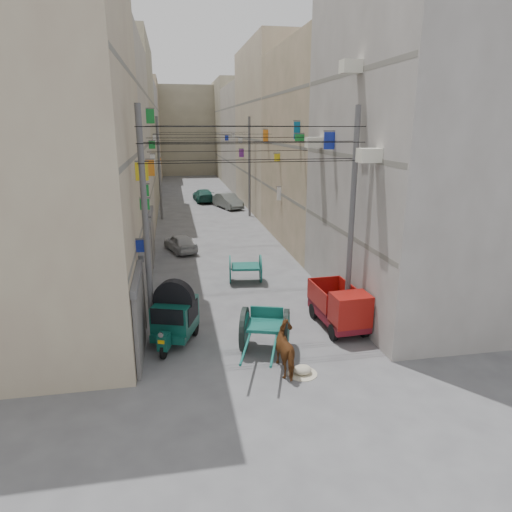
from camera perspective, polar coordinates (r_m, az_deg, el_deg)
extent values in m
plane|color=#4D4D50|center=(12.04, 4.99, -21.60)|extent=(140.00, 140.00, 0.00)
cube|color=tan|center=(17.99, -28.23, 11.51)|extent=(8.00, 10.00, 13.00)
cube|color=slate|center=(17.71, -14.80, 1.98)|extent=(0.25, 9.80, 0.18)
cube|color=slate|center=(17.26, -15.52, 11.68)|extent=(0.25, 9.80, 0.18)
cube|color=slate|center=(17.32, -16.31, 21.60)|extent=(0.25, 9.80, 0.18)
cube|color=#A59E8D|center=(28.69, -21.60, 12.27)|extent=(8.00, 12.00, 12.00)
cube|color=slate|center=(28.50, -13.30, 7.26)|extent=(0.25, 11.76, 0.18)
cube|color=slate|center=(28.22, -13.70, 13.28)|extent=(0.25, 11.76, 0.18)
cube|color=slate|center=(28.26, -14.12, 19.36)|extent=(0.25, 11.76, 0.18)
cube|color=tan|center=(41.51, -18.40, 14.79)|extent=(8.00, 14.00, 14.00)
cube|color=slate|center=(41.40, -12.54, 9.92)|extent=(0.25, 13.72, 0.18)
cube|color=slate|center=(41.20, -12.79, 14.07)|extent=(0.25, 13.72, 0.18)
cube|color=slate|center=(41.23, -13.06, 18.23)|extent=(0.25, 13.72, 0.18)
cube|color=#A29C97|center=(55.44, -16.40, 13.92)|extent=(8.00, 14.00, 11.80)
cube|color=slate|center=(55.34, -12.11, 11.40)|extent=(0.25, 13.72, 0.18)
cube|color=slate|center=(55.19, -12.29, 14.50)|extent=(0.25, 13.72, 0.18)
cube|color=slate|center=(55.21, -12.48, 17.61)|extent=(0.25, 13.72, 0.18)
cube|color=tan|center=(68.37, -15.40, 15.00)|extent=(8.00, 12.00, 13.50)
cube|color=slate|center=(68.30, -11.86, 12.23)|extent=(0.25, 11.76, 0.18)
cube|color=slate|center=(68.19, -12.01, 14.75)|extent=(0.25, 11.76, 0.18)
cube|color=slate|center=(68.20, -12.16, 17.26)|extent=(0.25, 11.76, 0.18)
cube|color=#A29C97|center=(20.23, 22.01, 12.53)|extent=(8.00, 10.00, 13.00)
cube|color=slate|center=(18.92, 10.93, 3.10)|extent=(0.25, 9.80, 0.18)
cube|color=slate|center=(18.49, 11.43, 12.19)|extent=(0.25, 9.80, 0.18)
cube|color=slate|center=(18.55, 11.98, 21.47)|extent=(0.25, 9.80, 0.18)
cube|color=tan|center=(30.15, 10.63, 13.22)|extent=(8.00, 12.00, 12.00)
cube|color=slate|center=(29.26, 3.16, 7.88)|extent=(0.25, 11.76, 0.18)
cube|color=slate|center=(28.99, 3.25, 13.76)|extent=(0.25, 11.76, 0.18)
cube|color=slate|center=(29.03, 3.35, 19.69)|extent=(0.25, 11.76, 0.18)
cube|color=tan|center=(42.52, 4.30, 15.54)|extent=(8.00, 14.00, 14.00)
cube|color=slate|center=(41.92, -1.04, 10.37)|extent=(0.25, 13.72, 0.18)
cube|color=slate|center=(41.73, -1.06, 14.47)|extent=(0.25, 13.72, 0.18)
cube|color=slate|center=(41.76, -1.08, 18.59)|extent=(0.25, 13.72, 0.18)
cube|color=#A59E8D|center=(56.20, 0.57, 14.57)|extent=(8.00, 14.00, 11.80)
cube|color=slate|center=(55.73, -3.44, 11.75)|extent=(0.25, 13.72, 0.18)
cube|color=slate|center=(55.59, -3.49, 14.83)|extent=(0.25, 13.72, 0.18)
cube|color=slate|center=(55.61, -3.55, 17.93)|extent=(0.25, 13.72, 0.18)
cube|color=tan|center=(69.00, -1.55, 15.54)|extent=(8.00, 12.00, 13.50)
cube|color=slate|center=(68.62, -4.81, 12.53)|extent=(0.25, 11.76, 0.18)
cube|color=slate|center=(68.51, -4.87, 15.03)|extent=(0.25, 11.76, 0.18)
cube|color=slate|center=(68.53, -4.93, 17.54)|extent=(0.25, 11.76, 0.18)
cube|color=tan|center=(75.21, -8.66, 15.22)|extent=(22.00, 10.00, 13.00)
cube|color=#525258|center=(15.26, -14.35, -7.81)|extent=(0.12, 3.00, 2.60)
cube|color=#545456|center=(14.75, -14.66, -2.64)|extent=(0.18, 3.20, 0.25)
cube|color=#525258|center=(18.71, -13.67, -3.27)|extent=(0.12, 3.00, 2.60)
cube|color=#545456|center=(18.29, -13.91, 1.02)|extent=(0.18, 3.20, 0.25)
cube|color=#525258|center=(22.24, -13.21, -0.16)|extent=(0.12, 3.00, 2.60)
cube|color=#545456|center=(21.88, -13.40, 3.49)|extent=(0.18, 3.20, 0.25)
cube|color=#525258|center=(25.91, -12.87, 2.15)|extent=(0.12, 3.00, 2.60)
cube|color=#545456|center=(25.61, -13.03, 5.30)|extent=(0.18, 3.20, 0.25)
cube|color=white|center=(43.94, -1.97, 14.26)|extent=(0.38, 0.08, 0.41)
cube|color=orange|center=(50.92, -11.95, 11.52)|extent=(0.27, 0.08, 0.71)
cube|color=#16299D|center=(16.13, -14.01, 1.24)|extent=(0.44, 0.08, 0.42)
cube|color=orange|center=(25.08, -13.10, 10.67)|extent=(0.45, 0.08, 0.84)
cube|color=#16299D|center=(54.44, -3.69, 14.51)|extent=(0.41, 0.08, 0.59)
cube|color=#178332|center=(19.21, -13.74, 6.30)|extent=(0.38, 0.08, 0.44)
cube|color=#71268E|center=(43.26, -1.84, 12.74)|extent=(0.43, 0.08, 0.72)
cube|color=white|center=(49.23, -2.86, 14.75)|extent=(0.28, 0.08, 0.44)
cube|color=#178332|center=(29.19, -13.09, 16.65)|extent=(0.48, 0.08, 0.84)
cube|color=white|center=(47.39, -12.02, 11.25)|extent=(0.31, 0.08, 0.44)
cube|color=gold|center=(28.99, 2.64, 12.21)|extent=(0.35, 0.08, 0.45)
cube|color=orange|center=(32.48, 1.20, 14.81)|extent=(0.34, 0.08, 0.79)
cube|color=#178332|center=(21.41, -13.62, 7.96)|extent=(0.28, 0.08, 0.52)
cube|color=white|center=(38.82, -12.53, 14.08)|extent=(0.28, 0.08, 0.74)
cube|color=white|center=(28.73, 2.90, 7.78)|extent=(0.26, 0.08, 0.80)
cube|color=white|center=(19.65, 9.21, 13.94)|extent=(0.34, 0.08, 0.55)
cube|color=gold|center=(17.83, -14.09, 10.21)|extent=(0.47, 0.08, 0.67)
cube|color=#178332|center=(30.36, -12.87, 13.38)|extent=(0.40, 0.08, 0.47)
cube|color=white|center=(30.92, -12.81, 11.76)|extent=(0.32, 0.08, 0.55)
cube|color=#178332|center=(23.80, 5.47, 14.49)|extent=(0.47, 0.08, 0.35)
cube|color=#0D6395|center=(24.62, 5.13, 15.36)|extent=(0.32, 0.08, 0.89)
cube|color=#16299D|center=(19.55, 9.15, 14.04)|extent=(0.44, 0.08, 0.69)
cube|color=#0D6395|center=(15.83, -15.02, -0.44)|extent=(0.10, 3.20, 0.80)
cube|color=#B42318|center=(24.59, -13.53, 5.43)|extent=(0.10, 3.20, 0.80)
cube|color=#B42318|center=(36.45, -12.65, 8.82)|extent=(0.10, 3.20, 0.80)
cube|color=#B42318|center=(48.38, -12.20, 10.54)|extent=(0.10, 3.20, 0.80)
cube|color=#178332|center=(17.15, 13.10, 0.95)|extent=(0.10, 3.20, 0.80)
cube|color=orange|center=(25.46, 5.13, 6.16)|extent=(0.10, 3.20, 0.80)
cube|color=#B42318|center=(37.04, 0.15, 9.31)|extent=(0.10, 3.20, 0.80)
cube|color=#178332|center=(48.82, -2.47, 10.92)|extent=(0.10, 3.20, 0.80)
cube|color=beige|center=(15.54, 13.95, 12.11)|extent=(0.70, 0.55, 0.45)
cube|color=beige|center=(21.14, 7.22, 13.91)|extent=(0.70, 0.55, 0.45)
cube|color=beige|center=(17.46, 11.78, 22.17)|extent=(0.70, 0.55, 0.45)
cylinder|color=#545456|center=(15.55, -13.59, 3.18)|extent=(0.20, 0.20, 8.00)
cylinder|color=#545456|center=(16.74, 11.86, 4.19)|extent=(0.20, 0.20, 8.00)
cylinder|color=#545456|center=(37.32, -11.98, 10.56)|extent=(0.20, 0.20, 8.00)
cylinder|color=#545456|center=(37.84, -0.83, 10.97)|extent=(0.20, 0.20, 8.00)
cylinder|color=black|center=(14.95, -0.07, 11.66)|extent=(7.40, 0.02, 0.02)
cylinder|color=black|center=(14.91, -0.07, 13.96)|extent=(7.40, 0.02, 0.02)
cylinder|color=black|center=(14.90, -0.07, 15.88)|extent=(7.40, 0.02, 0.02)
cylinder|color=black|center=(15.93, -0.73, 11.93)|extent=(7.40, 0.02, 0.02)
cylinder|color=black|center=(15.90, -0.74, 14.09)|extent=(7.40, 0.02, 0.02)
cylinder|color=black|center=(15.89, -0.75, 15.89)|extent=(7.40, 0.02, 0.02)
cylinder|color=black|center=(21.36, -3.28, 12.95)|extent=(7.40, 0.02, 0.02)
cylinder|color=black|center=(21.34, -3.31, 14.56)|extent=(7.40, 0.02, 0.02)
cylinder|color=black|center=(21.33, -3.33, 15.90)|extent=(7.40, 0.02, 0.02)
cylinder|color=black|center=(29.31, -5.31, 13.74)|extent=(7.40, 0.02, 0.02)
cylinder|color=black|center=(29.29, -5.34, 14.91)|extent=(7.40, 0.02, 0.02)
cylinder|color=black|center=(29.28, -5.37, 15.89)|extent=(7.40, 0.02, 0.02)
cylinder|color=black|center=(37.28, -6.48, 14.19)|extent=(7.40, 0.02, 0.02)
cylinder|color=black|center=(37.26, -6.51, 15.11)|extent=(7.40, 0.02, 0.02)
cylinder|color=black|center=(37.26, -6.53, 15.88)|extent=(7.40, 0.02, 0.02)
cylinder|color=black|center=(15.45, -11.45, -11.55)|extent=(0.28, 0.55, 0.54)
cylinder|color=black|center=(17.17, -11.09, -8.59)|extent=(0.28, 0.55, 0.54)
cylinder|color=black|center=(16.86, -7.62, -8.90)|extent=(0.28, 0.55, 0.54)
cube|color=#0B4035|center=(16.43, -10.01, -8.96)|extent=(1.74, 2.14, 0.27)
cube|color=#0B4035|center=(15.35, -11.45, -10.43)|extent=(0.46, 0.52, 0.53)
cylinder|color=silver|center=(15.01, -11.81, -9.64)|extent=(0.18, 0.10, 0.17)
cube|color=#D39E0B|center=(15.10, -11.78, -10.50)|extent=(0.21, 0.10, 0.12)
cube|color=#0B4035|center=(16.25, -10.05, -7.12)|extent=(1.73, 1.97, 0.92)
cube|color=black|center=(15.42, -11.08, -7.50)|extent=(1.08, 0.41, 0.53)
cube|color=black|center=(16.41, -12.21, -6.63)|extent=(0.41, 1.12, 0.63)
cube|color=black|center=(16.02, -7.88, -6.98)|extent=(0.41, 1.12, 0.63)
cube|color=silver|center=(15.70, -10.97, -9.98)|extent=(1.17, 0.44, 0.06)
cylinder|color=black|center=(15.51, -1.46, -9.10)|extent=(0.61, 1.48, 1.51)
cylinder|color=#13534A|center=(15.51, -1.46, -9.10)|extent=(0.53, 1.18, 1.17)
cylinder|color=#545456|center=(15.51, -1.46, -9.10)|extent=(0.28, 0.26, 0.19)
cylinder|color=black|center=(15.38, 3.77, -9.37)|extent=(0.61, 1.48, 1.51)
cylinder|color=#13534A|center=(15.38, 3.77, -9.37)|extent=(0.53, 1.18, 1.17)
cylinder|color=#545456|center=(15.38, 3.77, -9.37)|extent=(0.28, 0.26, 0.19)
cylinder|color=#545456|center=(15.43, 1.15, -9.24)|extent=(1.41, 0.52, 0.09)
cube|color=#13534A|center=(15.35, 1.15, -8.59)|extent=(1.43, 1.47, 0.11)
cube|color=#13534A|center=(15.74, 1.36, -7.00)|extent=(1.10, 0.42, 0.38)
cylinder|color=#13534A|center=(14.23, -1.19, -11.05)|extent=(0.82, 2.38, 0.08)
cylinder|color=#13534A|center=(14.14, 2.33, -11.25)|extent=(0.82, 2.38, 0.08)
cylinder|color=black|center=(16.55, 9.63, -9.40)|extent=(0.20, 0.60, 0.59)
cylinder|color=black|center=(18.22, 7.19, -6.84)|extent=(0.20, 0.60, 0.59)
cylinder|color=black|center=(17.02, 13.31, -8.88)|extent=(0.20, 0.60, 0.59)
cylinder|color=black|center=(18.64, 10.58, -6.45)|extent=(0.20, 0.60, 0.59)
cube|color=#5A0C17|center=(17.51, 10.17, -7.24)|extent=(1.47, 3.04, 0.32)
cube|color=maroon|center=(16.40, 11.72, -6.58)|extent=(1.36, 1.02, 1.13)
cube|color=black|center=(16.02, 12.38, -6.83)|extent=(1.17, 0.12, 0.50)
cube|color=#5A0C17|center=(17.84, 9.57, -5.92)|extent=(1.46, 2.06, 0.11)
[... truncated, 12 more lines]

